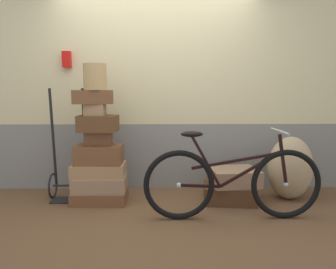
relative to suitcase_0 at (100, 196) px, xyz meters
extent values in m
cube|color=brown|center=(0.66, -0.22, -0.10)|extent=(9.14, 5.20, 0.06)
cube|color=gray|center=(0.66, 0.63, 0.36)|extent=(7.14, 0.20, 0.86)
cube|color=beige|center=(0.66, 0.63, 1.82)|extent=(7.14, 0.20, 2.07)
cube|color=red|center=(-0.46, 0.49, 1.61)|extent=(0.10, 0.08, 0.20)
cube|color=brown|center=(0.00, 0.00, 0.00)|extent=(0.63, 0.42, 0.14)
cube|color=#937051|center=(0.00, 0.00, 0.15)|extent=(0.61, 0.38, 0.17)
cube|color=#9E754C|center=(-0.01, 0.02, 0.31)|extent=(0.61, 0.36, 0.14)
cube|color=brown|center=(0.00, 0.02, 0.49)|extent=(0.54, 0.34, 0.22)
cube|color=brown|center=(0.00, 0.04, 0.68)|extent=(0.31, 0.19, 0.16)
cube|color=brown|center=(0.00, 0.00, 0.85)|extent=(0.45, 0.32, 0.18)
cube|color=#9E754C|center=(-0.03, 0.00, 1.01)|extent=(0.24, 0.16, 0.13)
cube|color=brown|center=(-0.05, 0.03, 1.15)|extent=(0.47, 0.32, 0.15)
cube|color=#4C2D19|center=(1.51, 0.00, 0.03)|extent=(0.63, 0.52, 0.20)
cube|color=#937051|center=(1.56, -0.01, 0.23)|extent=(0.58, 0.50, 0.19)
cylinder|color=tan|center=(-0.02, 0.01, 1.37)|extent=(0.26, 0.26, 0.29)
torus|color=black|center=(-0.59, 0.16, 0.08)|extent=(0.02, 0.31, 0.31)
torus|color=black|center=(-0.16, 0.16, 0.08)|extent=(0.02, 0.31, 0.31)
cylinder|color=black|center=(-0.38, 0.16, 0.08)|extent=(0.44, 0.02, 0.02)
cylinder|color=black|center=(-0.56, 0.16, 0.67)|extent=(0.03, 0.12, 1.16)
cylinder|color=black|center=(-0.19, 0.16, 0.67)|extent=(0.03, 0.12, 1.16)
cube|color=black|center=(-0.38, 0.05, -0.06)|extent=(0.40, 0.22, 0.02)
ellipsoid|color=tan|center=(2.25, 0.08, 0.31)|extent=(0.53, 0.45, 0.75)
torus|color=black|center=(0.89, -0.53, 0.29)|extent=(0.71, 0.06, 0.71)
sphere|color=#B2B2B7|center=(0.89, -0.53, 0.29)|extent=(0.05, 0.05, 0.05)
torus|color=black|center=(1.97, -0.52, 0.29)|extent=(0.71, 0.06, 0.71)
sphere|color=#B2B2B7|center=(1.97, -0.52, 0.29)|extent=(0.05, 0.05, 0.05)
cube|color=black|center=(1.59, -0.53, 0.44)|extent=(0.59, 0.03, 0.36)
cube|color=black|center=(1.16, -0.53, 0.52)|extent=(0.31, 0.03, 0.53)
cube|color=black|center=(1.10, -0.53, 0.28)|extent=(0.41, 0.03, 0.05)
cube|color=black|center=(1.45, -0.53, 0.53)|extent=(0.87, 0.03, 0.18)
cube|color=black|center=(1.93, -0.52, 0.54)|extent=(0.12, 0.03, 0.51)
ellipsoid|color=black|center=(1.02, -0.53, 0.80)|extent=(0.22, 0.09, 0.06)
cylinder|color=#A5A5AD|center=(1.88, -0.52, 0.83)|extent=(0.03, 0.46, 0.02)
camera|label=1|loc=(0.72, -3.67, 1.22)|focal=34.77mm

